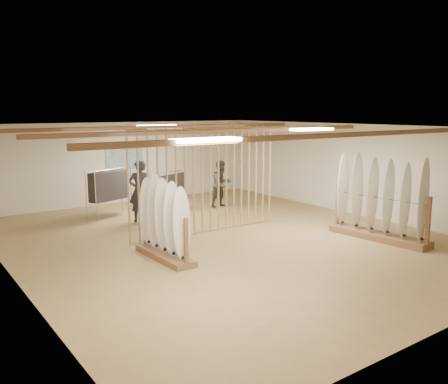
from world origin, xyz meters
TOP-DOWN VIEW (x-y plane):
  - floor at (0.00, 0.00)m, footprint 12.00×12.00m
  - ceiling at (0.00, 0.00)m, footprint 12.00×12.00m
  - wall_back at (0.00, 6.00)m, footprint 12.00×0.00m
  - wall_left at (-5.00, 0.00)m, footprint 0.00×12.00m
  - wall_right at (5.00, 0.00)m, footprint 0.00×12.00m
  - ceiling_slats at (0.00, 0.00)m, footprint 9.50×6.12m
  - light_panels at (0.00, 0.00)m, footprint 1.20×0.35m
  - bamboo_partition at (0.00, 0.80)m, footprint 4.45×0.05m
  - poster at (0.00, 5.98)m, footprint 1.40×0.03m
  - rack_left at (-2.01, -0.57)m, footprint 0.52×1.89m
  - rack_right at (3.14, -2.30)m, footprint 0.82×2.66m
  - clothing_rack_a at (-1.44, 3.89)m, footprint 1.35×0.81m
  - clothing_rack_b at (0.38, 3.49)m, footprint 1.20×0.70m
  - shopper_a at (-0.89, 2.95)m, footprint 0.86×0.69m
  - shopper_b at (2.25, 3.29)m, footprint 0.90×0.72m

SIDE VIEW (x-z plane):
  - floor at x=0.00m, z-range 0.00..0.00m
  - rack_left at x=-2.01m, z-range -0.29..1.51m
  - rack_right at x=3.14m, z-range -0.33..1.78m
  - clothing_rack_b at x=0.38m, z-range 0.20..1.55m
  - shopper_b at x=2.25m, z-range 0.00..1.77m
  - clothing_rack_a at x=-1.44m, z-range 0.23..1.75m
  - shopper_a at x=-0.89m, z-range 0.00..2.05m
  - bamboo_partition at x=0.00m, z-range 0.01..2.79m
  - wall_back at x=0.00m, z-range -4.60..7.40m
  - wall_left at x=-5.00m, z-range -4.60..7.40m
  - wall_right at x=5.00m, z-range -4.60..7.40m
  - poster at x=0.00m, z-range 1.15..2.05m
  - ceiling_slats at x=0.00m, z-range 2.67..2.77m
  - light_panels at x=0.00m, z-range 2.71..2.77m
  - ceiling at x=0.00m, z-range 2.80..2.80m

